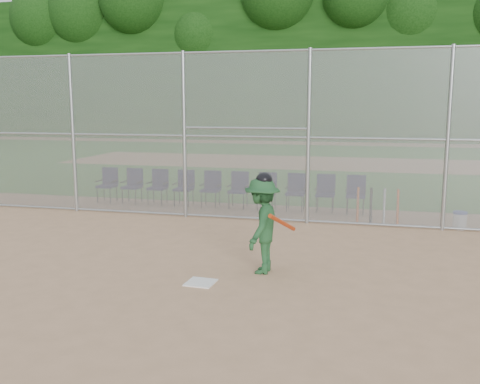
% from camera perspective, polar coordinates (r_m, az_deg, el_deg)
% --- Properties ---
extents(ground, '(100.00, 100.00, 0.00)m').
position_cam_1_polar(ground, '(8.14, -4.26, -10.49)').
color(ground, tan).
rests_on(ground, ground).
extents(grass_strip, '(100.00, 100.00, 0.00)m').
position_cam_1_polar(grass_strip, '(25.53, 8.32, 3.10)').
color(grass_strip, '#29641E').
rests_on(grass_strip, ground).
extents(dirt_patch_far, '(24.00, 24.00, 0.00)m').
position_cam_1_polar(dirt_patch_far, '(25.53, 8.32, 3.10)').
color(dirt_patch_far, tan).
rests_on(dirt_patch_far, ground).
extents(backstop_fence, '(16.09, 0.09, 4.00)m').
position_cam_1_polar(backstop_fence, '(12.52, 2.74, 6.20)').
color(backstop_fence, gray).
rests_on(backstop_fence, ground).
extents(treeline, '(81.00, 60.00, 11.00)m').
position_cam_1_polar(treeline, '(27.51, 9.02, 14.99)').
color(treeline, black).
rests_on(treeline, ground).
extents(home_plate, '(0.46, 0.46, 0.02)m').
position_cam_1_polar(home_plate, '(8.47, -4.22, -9.61)').
color(home_plate, white).
rests_on(home_plate, ground).
extents(batter_at_plate, '(0.89, 1.32, 1.67)m').
position_cam_1_polar(batter_at_plate, '(8.77, 2.37, -3.49)').
color(batter_at_plate, '#1F4D27').
rests_on(batter_at_plate, ground).
extents(water_cooler, '(0.31, 0.31, 0.40)m').
position_cam_1_polar(water_cooler, '(12.88, 22.38, -2.80)').
color(water_cooler, white).
rests_on(water_cooler, ground).
extents(spare_bats, '(0.96, 0.32, 0.84)m').
position_cam_1_polar(spare_bats, '(12.78, 14.46, -1.48)').
color(spare_bats, '#D84C14').
rests_on(spare_bats, ground).
extents(chair_0, '(0.54, 0.52, 0.96)m').
position_cam_1_polar(chair_0, '(15.63, -14.03, 0.71)').
color(chair_0, '#10123B').
rests_on(chair_0, ground).
extents(chair_1, '(0.54, 0.52, 0.96)m').
position_cam_1_polar(chair_1, '(15.29, -11.47, 0.62)').
color(chair_1, '#10123B').
rests_on(chair_1, ground).
extents(chair_2, '(0.54, 0.52, 0.96)m').
position_cam_1_polar(chair_2, '(14.98, -8.81, 0.52)').
color(chair_2, '#10123B').
rests_on(chair_2, ground).
extents(chair_3, '(0.54, 0.52, 0.96)m').
position_cam_1_polar(chair_3, '(14.71, -6.04, 0.41)').
color(chair_3, '#10123B').
rests_on(chair_3, ground).
extents(chair_4, '(0.54, 0.52, 0.96)m').
position_cam_1_polar(chair_4, '(14.46, -3.17, 0.30)').
color(chair_4, '#10123B').
rests_on(chair_4, ground).
extents(chair_5, '(0.54, 0.52, 0.96)m').
position_cam_1_polar(chair_5, '(14.26, -0.21, 0.18)').
color(chair_5, '#10123B').
rests_on(chair_5, ground).
extents(chair_6, '(0.54, 0.52, 0.96)m').
position_cam_1_polar(chair_6, '(14.10, 2.82, 0.06)').
color(chair_6, '#10123B').
rests_on(chair_6, ground).
extents(chair_7, '(0.54, 0.52, 0.96)m').
position_cam_1_polar(chair_7, '(13.98, 5.92, -0.06)').
color(chair_7, '#10123B').
rests_on(chair_7, ground).
extents(chair_8, '(0.54, 0.52, 0.96)m').
position_cam_1_polar(chair_8, '(13.89, 9.06, -0.18)').
color(chair_8, '#10123B').
rests_on(chair_8, ground).
extents(chair_9, '(0.54, 0.52, 0.96)m').
position_cam_1_polar(chair_9, '(13.85, 12.24, -0.31)').
color(chair_9, '#10123B').
rests_on(chair_9, ground).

